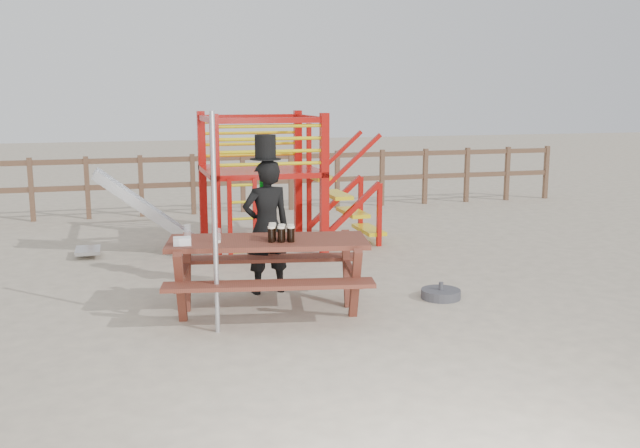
# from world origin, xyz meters

# --- Properties ---
(ground) EXTENTS (60.00, 60.00, 0.00)m
(ground) POSITION_xyz_m (0.00, 0.00, 0.00)
(ground) COLOR #B6A78D
(ground) RESTS_ON ground
(back_fence) EXTENTS (15.09, 0.09, 1.20)m
(back_fence) POSITION_xyz_m (0.00, 7.00, 0.74)
(back_fence) COLOR brown
(back_fence) RESTS_ON ground
(playground_fort) EXTENTS (4.71, 1.84, 2.10)m
(playground_fort) POSITION_xyz_m (0.12, 3.58, 1.07)
(playground_fort) COLOR #A80F0B
(playground_fort) RESTS_ON ground
(picnic_table) EXTENTS (2.37, 1.84, 0.83)m
(picnic_table) POSITION_xyz_m (-0.39, 0.19, 0.52)
(picnic_table) COLOR maroon
(picnic_table) RESTS_ON ground
(man_with_hat) EXTENTS (0.64, 0.48, 1.91)m
(man_with_hat) POSITION_xyz_m (-0.24, 1.01, 0.85)
(man_with_hat) COLOR black
(man_with_hat) RESTS_ON ground
(metal_pole) EXTENTS (0.05, 0.05, 2.21)m
(metal_pole) POSITION_xyz_m (-1.02, -0.28, 1.11)
(metal_pole) COLOR #B2B2B7
(metal_pole) RESTS_ON ground
(parasol_base) EXTENTS (0.46, 0.46, 0.20)m
(parasol_base) POSITION_xyz_m (1.68, 0.20, 0.05)
(parasol_base) COLOR #39393E
(parasol_base) RESTS_ON ground
(paper_bag) EXTENTS (0.19, 0.15, 0.08)m
(paper_bag) POSITION_xyz_m (-1.30, 0.16, 0.87)
(paper_bag) COLOR white
(paper_bag) RESTS_ON picnic_table
(stout_pints) EXTENTS (0.30, 0.31, 0.17)m
(stout_pints) POSITION_xyz_m (-0.28, 0.09, 0.91)
(stout_pints) COLOR black
(stout_pints) RESTS_ON picnic_table
(empty_glasses) EXTENTS (0.36, 0.38, 0.15)m
(empty_glasses) POSITION_xyz_m (-1.08, 0.34, 0.90)
(empty_glasses) COLOR silver
(empty_glasses) RESTS_ON picnic_table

